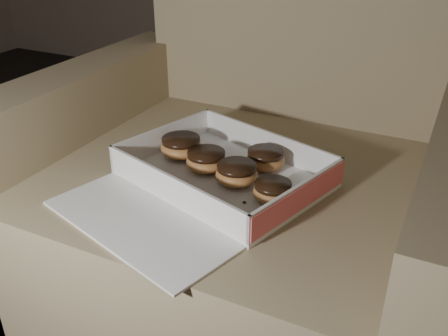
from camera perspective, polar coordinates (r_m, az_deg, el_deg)
The scene contains 10 objects.
armchair at distance 1.18m, azimuth 2.99°, elevation -4.24°, with size 0.98×0.83×1.02m.
bakery_box at distance 0.97m, azimuth -1.47°, elevation -1.63°, with size 0.48×0.52×0.06m.
donut_a at distance 0.96m, azimuth 1.45°, elevation -0.61°, with size 0.08×0.08×0.04m.
donut_b at distance 1.02m, azimuth 4.77°, elevation 1.07°, with size 0.08×0.08×0.04m.
donut_c at distance 1.07m, azimuth -4.91°, elevation 2.47°, with size 0.09×0.09×0.04m.
donut_d at distance 0.91m, azimuth 5.61°, elevation -2.62°, with size 0.07×0.07×0.04m.
donut_e at distance 1.01m, azimuth -2.03°, elevation 0.90°, with size 0.08×0.08×0.04m.
crumb_a at distance 1.01m, azimuth -2.95°, elevation -0.47°, with size 0.01×0.01×0.00m, color black.
crumb_b at distance 0.91m, azimuth 2.35°, elevation -3.93°, with size 0.01×0.01×0.00m, color black.
crumb_c at distance 0.90m, azimuth -3.87°, elevation -4.28°, with size 0.01×0.01×0.00m, color black.
Camera 1 is at (1.03, -0.39, 0.95)m, focal length 40.00 mm.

